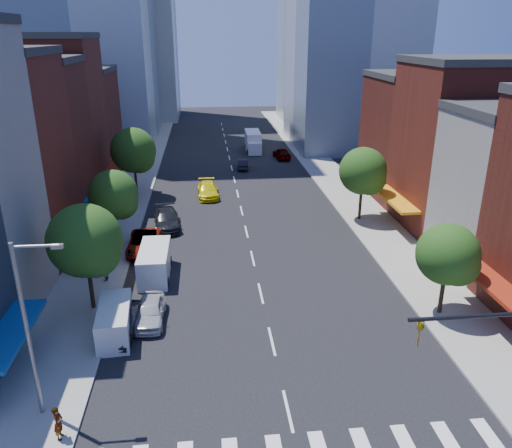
{
  "coord_description": "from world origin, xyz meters",
  "views": [
    {
      "loc": [
        -3.62,
        -19.46,
        17.46
      ],
      "look_at": [
        -0.25,
        12.93,
        5.0
      ],
      "focal_mm": 35.0,
      "sensor_mm": 36.0,
      "label": 1
    }
  ],
  "objects": [
    {
      "name": "ground",
      "position": [
        0.0,
        0.0,
        0.0
      ],
      "size": [
        220.0,
        220.0,
        0.0
      ],
      "primitive_type": "plane",
      "color": "black",
      "rests_on": "ground"
    },
    {
      "name": "sidewalk_left",
      "position": [
        -12.5,
        40.0,
        0.07
      ],
      "size": [
        5.0,
        120.0,
        0.15
      ],
      "primitive_type": "cube",
      "color": "gray",
      "rests_on": "ground"
    },
    {
      "name": "sidewalk_right",
      "position": [
        12.5,
        40.0,
        0.07
      ],
      "size": [
        5.0,
        120.0,
        0.15
      ],
      "primitive_type": "cube",
      "color": "gray",
      "rests_on": "ground"
    },
    {
      "name": "bldg_left_3",
      "position": [
        -21.0,
        29.0,
        7.5
      ],
      "size": [
        12.0,
        8.0,
        15.0
      ],
      "primitive_type": "cube",
      "color": "#4E1B13",
      "rests_on": "ground"
    },
    {
      "name": "bldg_left_4",
      "position": [
        -21.0,
        37.5,
        8.5
      ],
      "size": [
        12.0,
        9.0,
        17.0
      ],
      "primitive_type": "cube",
      "color": "#5E1D16",
      "rests_on": "ground"
    },
    {
      "name": "bldg_left_5",
      "position": [
        -21.0,
        47.0,
        6.5
      ],
      "size": [
        12.0,
        10.0,
        13.0
      ],
      "primitive_type": "cube",
      "color": "#4E1B13",
      "rests_on": "ground"
    },
    {
      "name": "bldg_right_2",
      "position": [
        21.0,
        24.0,
        7.5
      ],
      "size": [
        12.0,
        10.0,
        15.0
      ],
      "primitive_type": "cube",
      "color": "#5E1D16",
      "rests_on": "ground"
    },
    {
      "name": "bldg_right_3",
      "position": [
        21.0,
        34.0,
        6.5
      ],
      "size": [
        12.0,
        10.0,
        13.0
      ],
      "primitive_type": "cube",
      "color": "#4E1B13",
      "rests_on": "ground"
    },
    {
      "name": "streetlight",
      "position": [
        -11.81,
        1.0,
        5.28
      ],
      "size": [
        2.25,
        0.25,
        9.0
      ],
      "color": "slate",
      "rests_on": "sidewalk_left"
    },
    {
      "name": "tree_left_near",
      "position": [
        -11.35,
        10.92,
        4.87
      ],
      "size": [
        4.8,
        4.8,
        7.3
      ],
      "color": "black",
      "rests_on": "sidewalk_left"
    },
    {
      "name": "tree_left_mid",
      "position": [
        -11.35,
        21.92,
        4.53
      ],
      "size": [
        4.2,
        4.2,
        6.65
      ],
      "color": "black",
      "rests_on": "sidewalk_left"
    },
    {
      "name": "tree_left_far",
      "position": [
        -11.35,
        35.92,
        5.2
      ],
      "size": [
        5.0,
        5.0,
        7.75
      ],
      "color": "black",
      "rests_on": "sidewalk_left"
    },
    {
      "name": "tree_right_near",
      "position": [
        11.65,
        7.92,
        4.19
      ],
      "size": [
        4.0,
        4.0,
        6.2
      ],
      "color": "black",
      "rests_on": "sidewalk_right"
    },
    {
      "name": "tree_right_far",
      "position": [
        11.65,
        25.92,
        4.86
      ],
      "size": [
        4.6,
        4.6,
        7.2
      ],
      "color": "black",
      "rests_on": "sidewalk_right"
    },
    {
      "name": "parked_car_front",
      "position": [
        -7.5,
        9.07,
        0.75
      ],
      "size": [
        1.83,
        4.42,
        1.5
      ],
      "primitive_type": "imported",
      "rotation": [
        0.0,
        0.0,
        -0.01
      ],
      "color": "#BCBCC2",
      "rests_on": "ground"
    },
    {
      "name": "parked_car_second",
      "position": [
        -9.06,
        7.76,
        0.78
      ],
      "size": [
        2.19,
        4.88,
        1.55
      ],
      "primitive_type": "imported",
      "rotation": [
        0.0,
        0.0,
        -0.12
      ],
      "color": "black",
      "rests_on": "ground"
    },
    {
      "name": "parked_car_third",
      "position": [
        -9.05,
        20.33,
        0.79
      ],
      "size": [
        2.69,
        5.74,
        1.59
      ],
      "primitive_type": "imported",
      "rotation": [
        0.0,
        0.0,
        0.01
      ],
      "color": "#999999",
      "rests_on": "ground"
    },
    {
      "name": "parked_car_rear",
      "position": [
        -7.5,
        25.9,
        0.82
      ],
      "size": [
        2.93,
        5.9,
        1.65
      ],
      "primitive_type": "imported",
      "rotation": [
        0.0,
        0.0,
        0.11
      ],
      "color": "black",
      "rests_on": "ground"
    },
    {
      "name": "cargo_van_near",
      "position": [
        -9.49,
        7.56,
        0.99
      ],
      "size": [
        2.24,
        4.82,
        2.0
      ],
      "rotation": [
        0.0,
        0.0,
        0.08
      ],
      "color": "silver",
      "rests_on": "ground"
    },
    {
      "name": "cargo_van_far",
      "position": [
        -7.74,
        15.43,
        1.14
      ],
      "size": [
        2.24,
        5.41,
        2.3
      ],
      "rotation": [
        0.0,
        0.0,
        -0.01
      ],
      "color": "white",
      "rests_on": "ground"
    },
    {
      "name": "taxi",
      "position": [
        -3.45,
        35.27,
        0.79
      ],
      "size": [
        2.47,
        5.55,
        1.58
      ],
      "primitive_type": "imported",
      "rotation": [
        0.0,
        0.0,
        0.05
      ],
      "color": "yellow",
      "rests_on": "ground"
    },
    {
      "name": "traffic_car_oncoming",
      "position": [
        1.5,
        47.35,
        0.66
      ],
      "size": [
        1.68,
        4.1,
        1.32
      ],
      "primitive_type": "imported",
      "rotation": [
        0.0,
        0.0,
        3.07
      ],
      "color": "black",
      "rests_on": "ground"
    },
    {
      "name": "traffic_car_far",
      "position": [
        7.74,
        52.68,
        0.8
      ],
      "size": [
        2.35,
        4.86,
        1.6
      ],
      "primitive_type": "imported",
      "rotation": [
        0.0,
        0.0,
        3.24
      ],
      "color": "#999999",
      "rests_on": "ground"
    },
    {
      "name": "box_truck",
      "position": [
        4.04,
        58.41,
        1.42
      ],
      "size": [
        2.42,
        7.47,
        2.99
      ],
      "rotation": [
        0.0,
        0.0,
        -0.02
      ],
      "color": "silver",
      "rests_on": "ground"
    },
    {
      "name": "pedestrian_near",
      "position": [
        -10.68,
        -0.8,
        1.0
      ],
      "size": [
        0.41,
        0.62,
        1.7
      ],
      "primitive_type": "imported",
      "rotation": [
        0.0,
        0.0,
        1.56
      ],
      "color": "#999999",
      "rests_on": "sidewalk_left"
    },
    {
      "name": "pedestrian_far",
      "position": [
        -11.44,
        14.97,
        0.96
      ],
      "size": [
        0.62,
        0.8,
        1.63
      ],
      "primitive_type": "imported",
      "rotation": [
        0.0,
        0.0,
        -1.56
      ],
      "color": "#999999",
      "rests_on": "sidewalk_left"
    }
  ]
}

